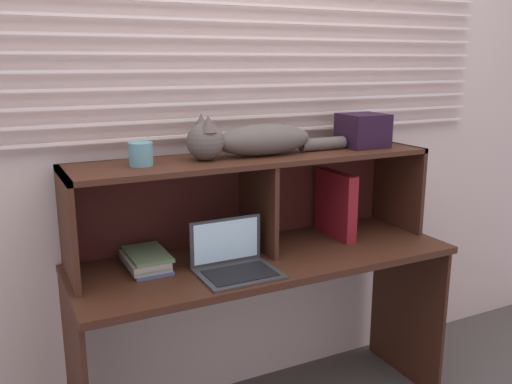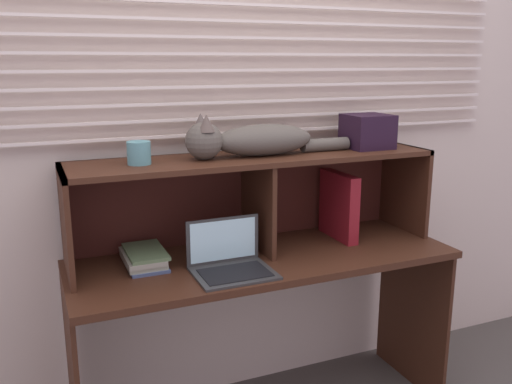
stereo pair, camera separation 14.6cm
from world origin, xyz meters
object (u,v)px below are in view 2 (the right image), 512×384
book_stack (144,258)px  laptop (230,262)px  small_basket (139,153)px  binder_upright (339,206)px  cat (251,140)px  storage_box (367,131)px

book_stack → laptop: bearing=-33.3°
small_basket → laptop: bearing=-34.1°
binder_upright → small_basket: (-0.90, 0.00, 0.30)m
cat → laptop: bearing=-130.2°
binder_upright → book_stack: binder_upright is taller
small_basket → book_stack: bearing=-116.8°
cat → storage_box: (0.58, -0.00, 0.01)m
book_stack → small_basket: 0.42m
laptop → book_stack: bearing=146.7°
laptop → cat: bearing=49.8°
book_stack → storage_box: size_ratio=1.30×
cat → small_basket: cat is taller
cat → laptop: (-0.17, -0.20, -0.44)m
binder_upright → book_stack: bearing=-179.7°
laptop → small_basket: 0.55m
cat → laptop: 0.52m
binder_upright → book_stack: (-0.90, -0.00, -0.12)m
small_basket → storage_box: (1.04, 0.00, 0.03)m
cat → binder_upright: size_ratio=2.44×
cat → binder_upright: bearing=-0.0°
laptop → book_stack: laptop is taller
laptop → small_basket: small_basket is taller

